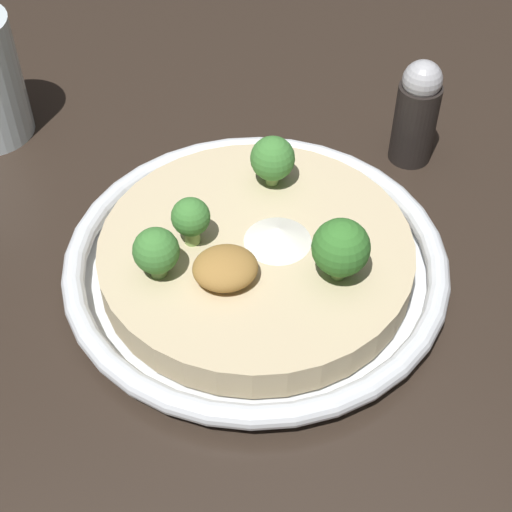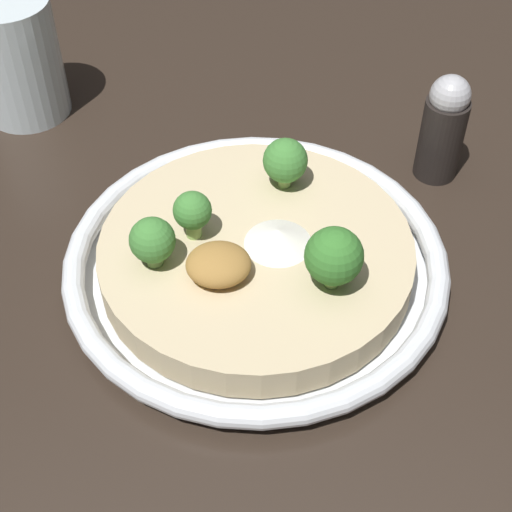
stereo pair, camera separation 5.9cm
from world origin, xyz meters
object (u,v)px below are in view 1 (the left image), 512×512
risotto_bowl (256,260)px  broccoli_right (341,248)px  broccoli_back (273,159)px  pepper_shaker (417,112)px  broccoli_left (191,218)px  broccoli_front_left (156,252)px

risotto_bowl → broccoli_right: broccoli_right is taller
broccoli_right → broccoli_back: size_ratio=1.16×
risotto_bowl → broccoli_back: bearing=69.4°
broccoli_right → pepper_shaker: pepper_shaker is taller
broccoli_right → broccoli_back: broccoli_right is taller
broccoli_back → risotto_bowl: bearing=-110.6°
broccoli_left → broccoli_back: (0.07, 0.05, 0.00)m
broccoli_front_left → pepper_shaker: 0.27m
broccoli_front_left → broccoli_back: broccoli_back is taller
pepper_shaker → broccoli_back: bearing=-159.0°
broccoli_front_left → risotto_bowl: bearing=13.2°
broccoli_right → broccoli_left: size_ratio=1.25×
broccoli_back → pepper_shaker: bearing=21.0°
broccoli_left → pepper_shaker: (0.20, 0.11, -0.01)m
broccoli_back → broccoli_left: bearing=-142.1°
pepper_shaker → broccoli_right: bearing=-124.2°
broccoli_right → broccoli_back: (-0.03, 0.11, -0.00)m
broccoli_right → pepper_shaker: 0.19m
broccoli_left → broccoli_back: 0.09m
risotto_bowl → broccoli_left: (-0.05, 0.01, 0.04)m
risotto_bowl → pepper_shaker: (0.16, 0.12, 0.03)m
risotto_bowl → broccoli_right: bearing=-38.8°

